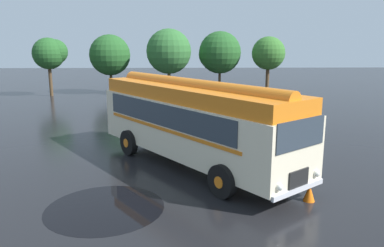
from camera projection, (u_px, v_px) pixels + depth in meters
ground_plane at (218, 168)px, 14.81m from camera, size 120.00×120.00×0.00m
vintage_bus at (193, 119)px, 14.69m from camera, size 8.00×9.54×3.49m
car_near_left at (197, 97)px, 28.25m from camera, size 2.21×4.32×1.66m
car_mid_left at (231, 96)px, 28.35m from camera, size 2.24×4.33×1.66m
tree_far_left at (51, 53)px, 33.97m from camera, size 3.10×2.86×5.30m
tree_left_of_centre at (109, 55)px, 35.68m from camera, size 3.87×3.87×5.62m
tree_centre at (168, 52)px, 34.44m from camera, size 4.12×4.12×6.12m
tree_right_of_centre at (218, 53)px, 35.34m from camera, size 3.99×3.96×5.91m
tree_far_right at (268, 53)px, 34.49m from camera, size 3.05×3.05×5.41m
traffic_cone at (309, 193)px, 11.64m from camera, size 0.36×0.36×0.55m
puddle_patch at (105, 208)px, 11.19m from camera, size 3.54×3.54×0.01m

